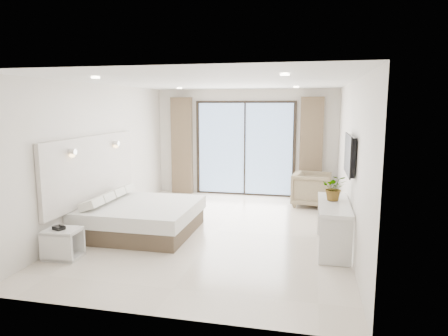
{
  "coord_description": "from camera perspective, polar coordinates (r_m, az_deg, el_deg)",
  "views": [
    {
      "loc": [
        1.65,
        -6.93,
        2.31
      ],
      "look_at": [
        0.04,
        0.4,
        1.12
      ],
      "focal_mm": 32.0,
      "sensor_mm": 36.0,
      "label": 1
    }
  ],
  "objects": [
    {
      "name": "bed",
      "position": [
        7.47,
        -11.86,
        -6.9
      ],
      "size": [
        1.93,
        1.84,
        0.68
      ],
      "color": "brown",
      "rests_on": "ground"
    },
    {
      "name": "console_desk",
      "position": [
        6.64,
        15.4,
        -6.58
      ],
      "size": [
        0.48,
        1.54,
        0.77
      ],
      "color": "silver",
      "rests_on": "ground"
    },
    {
      "name": "phone",
      "position": [
        6.53,
        -22.52,
        -7.9
      ],
      "size": [
        0.2,
        0.18,
        0.05
      ],
      "primitive_type": "cube",
      "rotation": [
        0.0,
        0.0,
        -0.38
      ],
      "color": "black",
      "rests_on": "nightstand"
    },
    {
      "name": "room_shell",
      "position": [
        7.88,
        -1.23,
        3.72
      ],
      "size": [
        4.62,
        6.22,
        2.72
      ],
      "color": "silver",
      "rests_on": "ground"
    },
    {
      "name": "plant",
      "position": [
        6.72,
        15.46,
        -3.12
      ],
      "size": [
        0.39,
        0.43,
        0.33
      ],
      "primitive_type": "imported",
      "rotation": [
        0.0,
        0.0,
        0.02
      ],
      "color": "#33662D",
      "rests_on": "console_desk"
    },
    {
      "name": "ground",
      "position": [
        7.49,
        -0.97,
        -8.93
      ],
      "size": [
        6.2,
        6.2,
        0.0
      ],
      "primitive_type": "plane",
      "color": "beige",
      "rests_on": "ground"
    },
    {
      "name": "armchair",
      "position": [
        9.4,
        12.43,
        -2.77
      ],
      "size": [
        0.86,
        0.9,
        0.85
      ],
      "primitive_type": "imported",
      "rotation": [
        0.0,
        0.0,
        1.46
      ],
      "color": "#877858",
      "rests_on": "ground"
    },
    {
      "name": "nightstand",
      "position": [
        6.61,
        -21.97,
        -9.99
      ],
      "size": [
        0.52,
        0.43,
        0.45
      ],
      "rotation": [
        0.0,
        0.0,
        0.05
      ],
      "color": "silver",
      "rests_on": "ground"
    }
  ]
}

